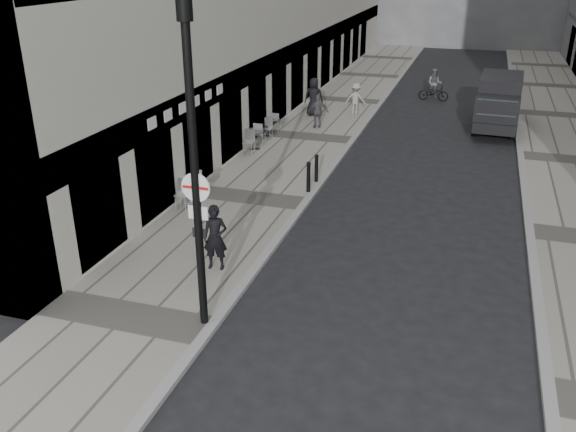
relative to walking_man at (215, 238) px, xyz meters
The scene contains 16 objects.
ground 5.59m from the walking_man, 80.02° to the right, with size 120.00×120.00×0.00m, color black.
sidewalk 12.66m from the walking_man, 94.76° to the left, with size 4.00×60.00×0.12m, color gray.
far_sidewalk 16.07m from the walking_man, 51.65° to the left, with size 4.00×60.00×0.12m, color gray.
walking_man is the anchor object (origin of this frame).
sign_post 2.92m from the walking_man, 72.69° to the right, with size 0.62×0.09×3.64m.
lamppost 3.87m from the walking_man, 72.71° to the right, with size 0.31×0.31×6.84m.
bollard_near 7.13m from the walking_man, 83.52° to the left, with size 0.13×0.13×0.95m, color black.
bollard_far 6.08m from the walking_man, 82.39° to the left, with size 0.13×0.13×1.01m, color black.
panel_van 18.34m from the walking_man, 67.69° to the left, with size 2.11×5.14×2.38m.
cyclist 22.31m from the walking_man, 80.70° to the left, with size 1.68×0.67×1.77m.
pedestrian_a 14.10m from the walking_man, 94.07° to the left, with size 0.92×0.38×1.56m, color #515155.
pedestrian_b 17.17m from the walking_man, 89.52° to the left, with size 1.02×0.59×1.58m, color gray.
pedestrian_c 16.38m from the walking_man, 96.31° to the left, with size 0.92×0.60×1.89m, color black.
cafe_table_near 4.82m from the walking_man, 123.45° to the left, with size 0.74×1.68×0.96m.
cafe_table_mid 10.36m from the walking_man, 104.81° to the left, with size 0.76×1.72×0.98m.
cafe_table_far 12.57m from the walking_man, 102.16° to the left, with size 0.70×1.57×0.90m.
Camera 1 is at (5.04, -7.46, 7.75)m, focal length 38.00 mm.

